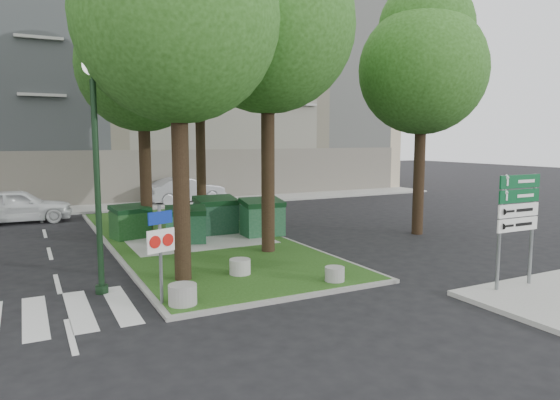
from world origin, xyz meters
TOP-DOWN VIEW (x-y plane):
  - ground at (0.00, 0.00)m, footprint 120.00×120.00m
  - median_island at (0.50, 8.00)m, footprint 6.00×16.00m
  - median_kerb at (0.50, 8.00)m, footprint 6.30×16.30m
  - building_sidewalk at (0.00, 18.50)m, footprint 42.00×3.00m
  - zebra_crossing at (-3.75, 1.50)m, footprint 5.00×3.00m
  - apartment_building at (0.00, 26.00)m, footprint 41.00×12.00m
  - tree_median_near_left at (-1.41, 2.56)m, footprint 5.20×5.20m
  - tree_median_near_right at (2.09, 4.56)m, footprint 5.60×5.60m
  - tree_median_mid at (-0.91, 9.06)m, footprint 4.80×4.80m
  - tree_median_far at (2.29, 12.06)m, footprint 5.80×5.80m
  - tree_street_right at (9.09, 5.06)m, footprint 5.00×5.00m
  - dumpster_a at (-1.65, 8.85)m, footprint 1.55×1.25m
  - dumpster_b at (-0.05, 7.07)m, footprint 1.65×1.35m
  - dumpster_c at (1.55, 8.30)m, footprint 1.60×1.13m
  - dumpster_d at (3.00, 7.07)m, footprint 1.61×1.16m
  - bollard_left at (-2.10, 0.50)m, footprint 0.64×0.64m
  - bollard_right at (2.00, 0.50)m, footprint 0.52×0.52m
  - bollard_mid at (0.04, 2.27)m, footprint 0.59×0.59m
  - litter_bin at (3.20, 11.35)m, footprint 0.38×0.38m
  - street_lamp at (-3.56, 2.60)m, footprint 0.46×0.46m
  - traffic_sign_pole at (-2.50, 0.80)m, footprint 0.68×0.29m
  - directional_sign at (5.75, -2.00)m, footprint 1.42×0.10m
  - car_white at (-5.46, 15.50)m, footprint 4.71×2.08m
  - car_silver at (3.50, 18.93)m, footprint 4.91×2.26m

SIDE VIEW (x-z plane):
  - ground at x=0.00m, z-range 0.00..0.00m
  - zebra_crossing at x=-3.75m, z-range 0.00..0.01m
  - median_kerb at x=0.50m, z-range 0.00..0.10m
  - median_island at x=0.50m, z-range 0.00..0.12m
  - building_sidewalk at x=0.00m, z-range 0.00..0.12m
  - bollard_right at x=2.00m, z-range 0.12..0.49m
  - bollard_mid at x=0.04m, z-range 0.12..0.54m
  - bollard_left at x=-2.10m, z-range 0.12..0.58m
  - litter_bin at x=3.20m, z-range 0.12..0.78m
  - dumpster_a at x=-1.65m, z-range 0.09..1.36m
  - dumpster_b at x=-0.05m, z-range 0.09..1.43m
  - car_silver at x=3.50m, z-range 0.00..1.56m
  - car_white at x=-5.46m, z-range 0.00..1.58m
  - dumpster_d at x=3.00m, z-range 0.09..1.55m
  - dumpster_c at x=1.55m, z-range 0.09..1.58m
  - traffic_sign_pole at x=-2.50m, z-range 0.34..2.72m
  - directional_sign at x=5.75m, z-range 0.59..3.43m
  - street_lamp at x=-3.56m, z-range 0.75..6.54m
  - tree_median_mid at x=-0.91m, z-range 1.98..11.97m
  - tree_street_right at x=9.09m, z-range 1.95..12.02m
  - tree_median_near_left at x=-1.41m, z-range 2.05..12.58m
  - tree_median_near_right at x=2.09m, z-range 2.26..13.72m
  - apartment_building at x=0.00m, z-range 0.00..16.00m
  - tree_median_far at x=2.29m, z-range 2.36..14.28m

